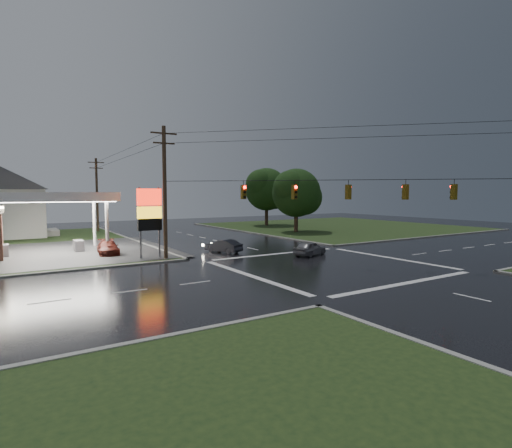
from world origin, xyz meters
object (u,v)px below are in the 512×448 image
pylon_sign (150,211)px  utility_pole_nw (165,191)px  tree_ne_far (267,189)px  car_north (223,246)px  tree_ne_near (297,193)px  house_near (2,202)px  car_pump (108,248)px  car_crossing (310,248)px  utility_pole_n (97,194)px

pylon_sign → utility_pole_nw: utility_pole_nw is taller
tree_ne_far → car_north: (-20.77, -23.59, -5.57)m
pylon_sign → tree_ne_near: tree_ne_near is taller
pylon_sign → tree_ne_near: (24.64, 11.49, 1.55)m
car_north → house_near: bearing=-78.1°
pylon_sign → car_pump: bearing=119.7°
pylon_sign → tree_ne_far: 36.35m
car_north → car_pump: car_pump is taller
car_north → car_crossing: (5.70, -5.67, 0.02)m
tree_ne_far → car_pump: 36.13m
pylon_sign → tree_ne_near: bearing=25.0°
car_pump → tree_ne_far: bearing=39.4°
tree_ne_near → tree_ne_far: bearing=75.9°
utility_pole_nw → car_pump: size_ratio=2.59×
utility_pole_n → car_north: size_ratio=2.83×
house_near → tree_ne_far: (38.10, -2.01, 1.77)m
utility_pole_n → tree_ne_far: 26.96m
pylon_sign → tree_ne_near: size_ratio=0.67×
house_near → car_crossing: bearing=-53.6°
tree_ne_far → car_crossing: 33.37m
pylon_sign → utility_pole_nw: (1.00, -1.00, 1.71)m
tree_ne_far → car_crossing: tree_ne_far is taller
utility_pole_nw → tree_ne_far: size_ratio=1.12×
pylon_sign → car_crossing: 14.25m
tree_ne_far → car_crossing: size_ratio=2.64×
pylon_sign → tree_ne_far: tree_ne_far is taller
car_crossing → car_pump: bearing=37.6°
utility_pole_n → car_crossing: bearing=-70.8°
utility_pole_nw → car_crossing: bearing=-22.4°
utility_pole_nw → car_pump: bearing=123.1°
tree_ne_far → car_north: 31.92m
house_near → car_north: size_ratio=2.98×
utility_pole_nw → car_north: (5.88, 0.91, -5.11)m
tree_ne_near → tree_ne_far: (3.01, 12.00, 0.62)m
utility_pole_n → car_pump: (-3.50, -23.12, -4.85)m
pylon_sign → utility_pole_n: 27.56m
house_near → car_crossing: size_ratio=2.97×
car_north → car_crossing: bearing=112.9°
car_crossing → car_pump: car_crossing is taller
pylon_sign → car_pump: (-2.50, 4.38, -3.39)m
utility_pole_n → house_near: size_ratio=0.95×
car_north → car_pump: bearing=-47.7°
pylon_sign → car_north: 7.68m
tree_ne_near → utility_pole_n: bearing=145.9°
tree_ne_near → tree_ne_far: tree_ne_far is taller
utility_pole_nw → tree_ne_near: (23.64, 12.49, -0.16)m
tree_ne_near → car_pump: size_ratio=2.11×
pylon_sign → car_crossing: pylon_sign is taller
car_pump → pylon_sign: bearing=-53.3°
car_crossing → utility_pole_nw: bearing=49.1°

